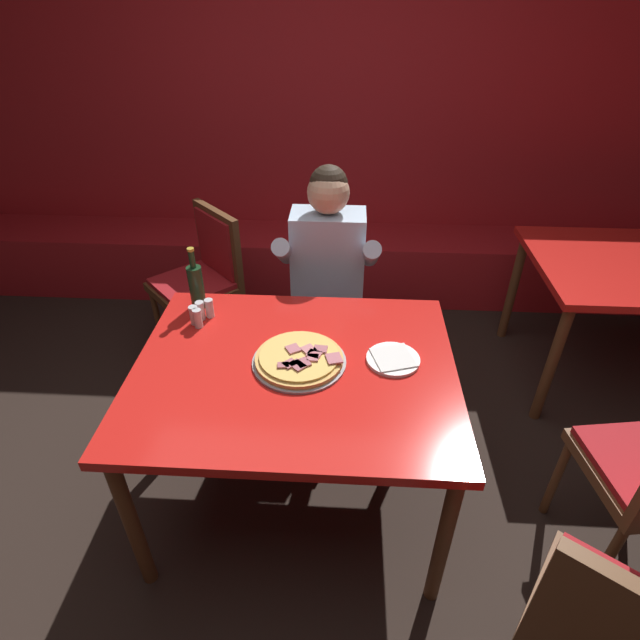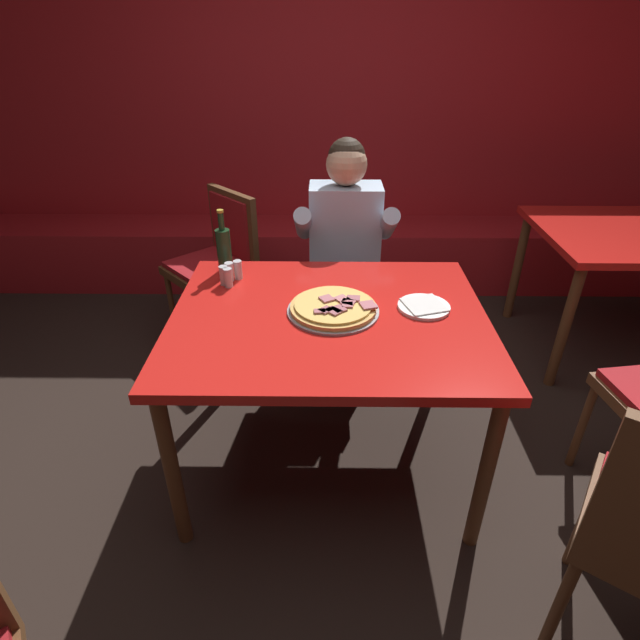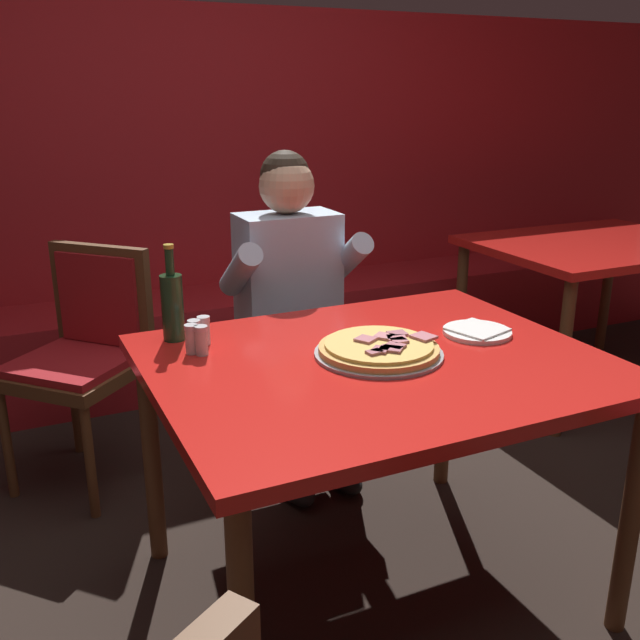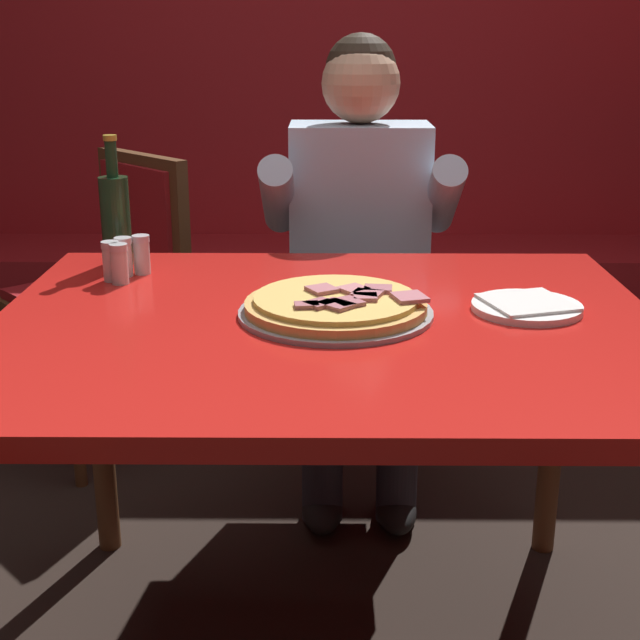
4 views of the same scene
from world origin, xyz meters
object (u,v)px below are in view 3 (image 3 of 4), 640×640
Objects in this scene: pizza at (379,349)px; background_dining_table at (595,259)px; shaker_red_pepper_flakes at (204,332)px; beer_bottle at (172,305)px; plate_white_paper at (477,331)px; diner_seated_blue_shirt at (297,304)px; dining_chair_by_booth at (86,346)px; shaker_parmesan at (192,340)px; shaker_black_pepper at (202,342)px; main_dining_table at (376,384)px; shaker_oregano at (195,336)px.

background_dining_table is at bearing 27.75° from pizza.
shaker_red_pepper_flakes reaches higher than background_dining_table.
beer_bottle is 3.40× the size of shaker_red_pepper_flakes.
beer_bottle is at bearing 158.13° from plate_white_paper.
pizza is at bearing -152.25° from background_dining_table.
dining_chair_by_booth is (-0.75, 0.31, -0.16)m from diner_seated_blue_shirt.
shaker_parmesan is 0.07× the size of diner_seated_blue_shirt.
diner_seated_blue_shirt is at bearing 46.18° from shaker_black_pepper.
shaker_red_pepper_flakes is at bearing 144.81° from pizza.
diner_seated_blue_shirt is (0.55, 0.52, -0.10)m from shaker_parmesan.
diner_seated_blue_shirt reaches higher than pizza.
beer_bottle is 0.32× the size of dining_chair_by_booth.
shaker_red_pepper_flakes is 1.00× the size of shaker_black_pepper.
background_dining_table is (1.40, 0.89, -0.10)m from plate_white_paper.
main_dining_table is 0.51m from shaker_black_pepper.
dining_chair_by_booth is at bearing 122.49° from pizza.
shaker_black_pepper reaches higher than plate_white_paper.
dining_chair_by_booth is at bearing 121.36° from main_dining_table.
shaker_parmesan is at bearing -136.24° from diner_seated_blue_shirt.
main_dining_table is 0.53m from shaker_red_pepper_flakes.
pizza is 0.32× the size of background_dining_table.
plate_white_paper reaches higher than main_dining_table.
diner_seated_blue_shirt is 1.70m from background_dining_table.
diner_seated_blue_shirt reaches higher than plate_white_paper.
plate_white_paper is 0.87m from shaker_parmesan.
plate_white_paper is (0.38, 0.05, 0.09)m from main_dining_table.
shaker_parmesan is (-0.48, 0.24, 0.02)m from pizza.
pizza is 0.50m from shaker_black_pepper.
beer_bottle is 3.40× the size of shaker_oregano.
pizza is (0.02, 0.02, 0.10)m from main_dining_table.
shaker_red_pepper_flakes is at bearing -163.97° from background_dining_table.
shaker_red_pepper_flakes is at bearing 47.78° from shaker_parmesan.
dining_chair_by_booth is (-0.67, 1.09, -0.15)m from main_dining_table.
shaker_parmesan is 2.34m from background_dining_table.
shaker_red_pepper_flakes is 0.86m from dining_chair_by_booth.
dining_chair_by_booth is at bearing 157.76° from diner_seated_blue_shirt.
pizza is at bearing -95.31° from diner_seated_blue_shirt.
main_dining_table is 0.79m from diner_seated_blue_shirt.
shaker_parmesan is (-0.05, -0.06, 0.00)m from shaker_red_pepper_flakes.
shaker_black_pepper is at bearing 154.43° from pizza.
shaker_black_pepper is (0.04, -0.16, -0.07)m from beer_bottle.
main_dining_table is at bearing -28.40° from shaker_black_pepper.
main_dining_table is at bearing -29.40° from shaker_parmesan.
shaker_parmesan is 0.07× the size of background_dining_table.
main_dining_table is at bearing -172.30° from plate_white_paper.
diner_seated_blue_shirt is at bearing 34.42° from beer_bottle.
shaker_red_pepper_flakes is at bearing 141.97° from main_dining_table.
main_dining_table is at bearing -39.79° from beer_bottle.
beer_bottle reaches higher than shaker_red_pepper_flakes.
shaker_red_pepper_flakes is at bearing 32.02° from shaker_oregano.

